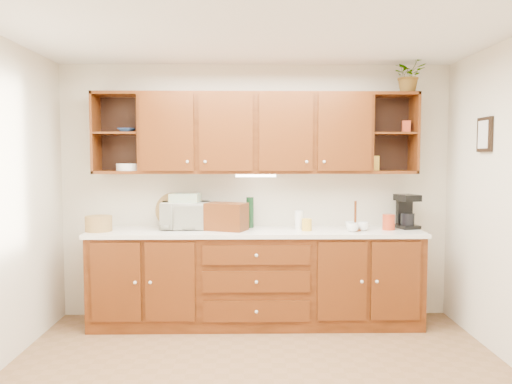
{
  "coord_description": "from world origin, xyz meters",
  "views": [
    {
      "loc": [
        -0.08,
        -3.42,
        1.65
      ],
      "look_at": [
        -0.0,
        1.15,
        1.33
      ],
      "focal_mm": 35.0,
      "sensor_mm": 36.0,
      "label": 1
    }
  ],
  "objects_px": {
    "potted_plant": "(409,75)",
    "microwave": "(185,215)",
    "coffee_maker": "(406,212)",
    "bread_box": "(226,217)"
  },
  "relations": [
    {
      "from": "potted_plant",
      "to": "microwave",
      "type": "bearing_deg",
      "value": -179.89
    },
    {
      "from": "coffee_maker",
      "to": "potted_plant",
      "type": "bearing_deg",
      "value": -121.98
    },
    {
      "from": "microwave",
      "to": "bread_box",
      "type": "relative_size",
      "value": 1.26
    },
    {
      "from": "bread_box",
      "to": "coffee_maker",
      "type": "bearing_deg",
      "value": 25.93
    },
    {
      "from": "microwave",
      "to": "potted_plant",
      "type": "relative_size",
      "value": 1.4
    },
    {
      "from": "bread_box",
      "to": "potted_plant",
      "type": "height_order",
      "value": "potted_plant"
    },
    {
      "from": "potted_plant",
      "to": "coffee_maker",
      "type": "bearing_deg",
      "value": 72.62
    },
    {
      "from": "microwave",
      "to": "coffee_maker",
      "type": "bearing_deg",
      "value": -3.64
    },
    {
      "from": "bread_box",
      "to": "coffee_maker",
      "type": "height_order",
      "value": "coffee_maker"
    },
    {
      "from": "coffee_maker",
      "to": "potted_plant",
      "type": "distance_m",
      "value": 1.36
    }
  ]
}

